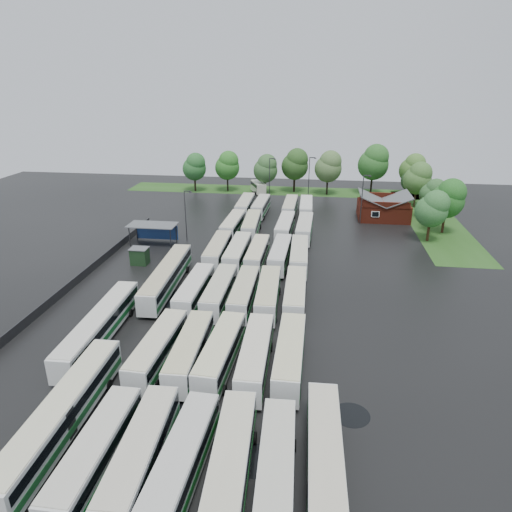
# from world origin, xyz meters

# --- Properties ---
(ground) EXTENTS (160.00, 160.00, 0.00)m
(ground) POSITION_xyz_m (0.00, 0.00, 0.00)
(ground) COLOR black
(ground) RESTS_ON ground
(brick_building) EXTENTS (10.07, 8.60, 5.39)m
(brick_building) POSITION_xyz_m (24.00, 42.77, 1.87)
(brick_building) COLOR maroon
(brick_building) RESTS_ON ground
(wash_shed) EXTENTS (8.20, 4.20, 3.58)m
(wash_shed) POSITION_xyz_m (-17.20, 22.02, 2.99)
(wash_shed) COLOR #2D2D30
(wash_shed) RESTS_ON ground
(utility_hut) EXTENTS (2.70, 2.20, 2.62)m
(utility_hut) POSITION_xyz_m (-16.20, 12.60, 1.32)
(utility_hut) COLOR black
(utility_hut) RESTS_ON ground
(grass_strip_north) EXTENTS (80.00, 10.00, 0.01)m
(grass_strip_north) POSITION_xyz_m (2.00, 64.80, 0.01)
(grass_strip_north) COLOR #244F17
(grass_strip_north) RESTS_ON ground
(grass_strip_east) EXTENTS (10.00, 50.00, 0.01)m
(grass_strip_east) POSITION_xyz_m (34.00, 42.80, 0.01)
(grass_strip_east) COLOR #244F17
(grass_strip_east) RESTS_ON ground
(west_fence) EXTENTS (0.10, 50.00, 1.20)m
(west_fence) POSITION_xyz_m (-22.20, 8.00, 0.60)
(west_fence) COLOR #2D2D30
(west_fence) RESTS_ON ground
(bus_r0c0) EXTENTS (2.50, 11.71, 3.26)m
(bus_r0c0) POSITION_xyz_m (-4.39, -26.30, 1.79)
(bus_r0c0) COLOR silver
(bus_r0c0) RESTS_ON ground
(bus_r0c1) EXTENTS (3.04, 12.08, 3.34)m
(bus_r0c1) POSITION_xyz_m (-1.12, -26.00, 1.83)
(bus_r0c1) COLOR silver
(bus_r0c1) RESTS_ON ground
(bus_r0c2) EXTENTS (2.93, 11.75, 3.25)m
(bus_r0c2) POSITION_xyz_m (1.93, -26.15, 1.79)
(bus_r0c2) COLOR silver
(bus_r0c2) RESTS_ON ground
(bus_r0c3) EXTENTS (3.12, 12.04, 3.32)m
(bus_r0c3) POSITION_xyz_m (5.38, -25.76, 1.83)
(bus_r0c3) COLOR silver
(bus_r0c3) RESTS_ON ground
(bus_r0c4) EXTENTS (2.88, 11.54, 3.19)m
(bus_r0c4) POSITION_xyz_m (8.56, -25.93, 1.75)
(bus_r0c4) COLOR silver
(bus_r0c4) RESTS_ON ground
(bus_r1c0) EXTENTS (2.90, 11.77, 3.25)m
(bus_r1c0) POSITION_xyz_m (-4.51, -12.65, 1.79)
(bus_r1c0) COLOR silver
(bus_r1c0) RESTS_ON ground
(bus_r1c1) EXTENTS (2.80, 11.76, 3.26)m
(bus_r1c1) POSITION_xyz_m (-1.24, -12.59, 1.79)
(bus_r1c1) COLOR silver
(bus_r1c1) RESTS_ON ground
(bus_r1c2) EXTENTS (3.10, 11.95, 3.30)m
(bus_r1c2) POSITION_xyz_m (1.83, -12.53, 1.81)
(bus_r1c2) COLOR silver
(bus_r1c2) RESTS_ON ground
(bus_r1c3) EXTENTS (2.77, 12.04, 3.34)m
(bus_r1c3) POSITION_xyz_m (5.28, -12.65, 1.84)
(bus_r1c3) COLOR silver
(bus_r1c3) RESTS_ON ground
(bus_r1c4) EXTENTS (2.61, 12.04, 3.35)m
(bus_r1c4) POSITION_xyz_m (8.57, -12.15, 1.84)
(bus_r1c4) COLOR silver
(bus_r1c4) RESTS_ON ground
(bus_r2c0) EXTENTS (2.62, 11.71, 3.25)m
(bus_r2c0) POSITION_xyz_m (-4.33, 0.86, 1.79)
(bus_r2c0) COLOR silver
(bus_r2c0) RESTS_ON ground
(bus_r2c1) EXTENTS (2.57, 11.80, 3.28)m
(bus_r2c1) POSITION_xyz_m (-1.13, 0.88, 1.80)
(bus_r2c1) COLOR silver
(bus_r2c1) RESTS_ON ground
(bus_r2c2) EXTENTS (2.53, 11.62, 3.23)m
(bus_r2c2) POSITION_xyz_m (1.98, 0.93, 1.78)
(bus_r2c2) COLOR silver
(bus_r2c2) RESTS_ON ground
(bus_r2c3) EXTENTS (2.94, 11.94, 3.30)m
(bus_r2c3) POSITION_xyz_m (5.01, 1.02, 1.82)
(bus_r2c3) COLOR silver
(bus_r2c3) RESTS_ON ground
(bus_r2c4) EXTENTS (2.68, 11.85, 3.29)m
(bus_r2c4) POSITION_xyz_m (8.36, 1.43, 1.81)
(bus_r2c4) COLOR silver
(bus_r2c4) RESTS_ON ground
(bus_r3c0) EXTENTS (2.82, 12.08, 3.35)m
(bus_r3c0) POSITION_xyz_m (-4.40, 15.01, 1.84)
(bus_r3c0) COLOR silver
(bus_r3c0) RESTS_ON ground
(bus_r3c1) EXTENTS (2.63, 12.09, 3.36)m
(bus_r3c1) POSITION_xyz_m (-1.22, 14.67, 1.85)
(bus_r3c1) COLOR silver
(bus_r3c1) RESTS_ON ground
(bus_r3c2) EXTENTS (2.59, 11.50, 3.19)m
(bus_r3c2) POSITION_xyz_m (1.84, 14.63, 1.76)
(bus_r3c2) COLOR silver
(bus_r3c2) RESTS_ON ground
(bus_r3c3) EXTENTS (2.81, 11.78, 3.26)m
(bus_r3c3) POSITION_xyz_m (5.30, 14.93, 1.79)
(bus_r3c3) COLOR silver
(bus_r3c3) RESTS_ON ground
(bus_r3c4) EXTENTS (2.81, 11.98, 3.32)m
(bus_r3c4) POSITION_xyz_m (8.23, 14.55, 1.83)
(bus_r3c4) COLOR silver
(bus_r3c4) RESTS_ON ground
(bus_r4c0) EXTENTS (2.83, 11.97, 3.31)m
(bus_r4c0) POSITION_xyz_m (-4.45, 28.45, 1.82)
(bus_r4c0) COLOR silver
(bus_r4c0) RESTS_ON ground
(bus_r4c1) EXTENTS (2.99, 12.01, 3.32)m
(bus_r4c1) POSITION_xyz_m (-1.09, 28.71, 1.82)
(bus_r4c1) COLOR silver
(bus_r4c1) RESTS_ON ground
(bus_r4c3) EXTENTS (2.92, 12.00, 3.32)m
(bus_r4c3) POSITION_xyz_m (5.03, 28.52, 1.83)
(bus_r4c3) COLOR silver
(bus_r4c3) RESTS_ON ground
(bus_r4c4) EXTENTS (2.83, 12.04, 3.33)m
(bus_r4c4) POSITION_xyz_m (8.54, 28.22, 1.83)
(bus_r4c4) COLOR silver
(bus_r4c4) RESTS_ON ground
(bus_r5c0) EXTENTS (2.65, 12.11, 3.37)m
(bus_r5c0) POSITION_xyz_m (-4.38, 41.97, 1.85)
(bus_r5c0) COLOR silver
(bus_r5c0) RESTS_ON ground
(bus_r5c1) EXTENTS (2.79, 11.51, 3.18)m
(bus_r5c1) POSITION_xyz_m (-1.08, 42.33, 1.75)
(bus_r5c1) COLOR silver
(bus_r5c1) RESTS_ON ground
(bus_r5c3) EXTENTS (2.66, 11.67, 3.24)m
(bus_r5c3) POSITION_xyz_m (5.05, 42.25, 1.78)
(bus_r5c3) COLOR silver
(bus_r5c3) RESTS_ON ground
(bus_r5c4) EXTENTS (2.72, 11.86, 3.29)m
(bus_r5c4) POSITION_xyz_m (8.36, 42.11, 1.81)
(bus_r5c4) COLOR silver
(bus_r5c4) RESTS_ON ground
(artic_bus_west_a) EXTENTS (2.86, 17.91, 3.31)m
(artic_bus_west_a) POSITION_xyz_m (-8.91, -22.84, 1.84)
(artic_bus_west_a) COLOR silver
(artic_bus_west_a) RESTS_ON ground
(artic_bus_west_b) EXTENTS (3.19, 18.04, 3.33)m
(artic_bus_west_b) POSITION_xyz_m (-9.16, 4.51, 1.85)
(artic_bus_west_b) COLOR silver
(artic_bus_west_b) RESTS_ON ground
(artic_bus_west_c) EXTENTS (2.93, 17.53, 3.24)m
(artic_bus_west_c) POSITION_xyz_m (-12.26, -9.18, 1.80)
(artic_bus_west_c) COLOR silver
(artic_bus_west_c) RESTS_ON ground
(artic_bus_east) EXTENTS (2.87, 17.27, 3.19)m
(artic_bus_east) POSITION_xyz_m (11.92, -26.34, 1.77)
(artic_bus_east) COLOR silver
(artic_bus_east) RESTS_ON ground
(minibus) EXTENTS (4.62, 6.75, 2.77)m
(minibus) POSITION_xyz_m (-4.19, 61.77, 1.54)
(minibus) COLOR beige
(minibus) RESTS_ON ground
(tree_north_0) EXTENTS (5.89, 5.89, 9.75)m
(tree_north_0) POSITION_xyz_m (-20.17, 61.43, 6.27)
(tree_north_0) COLOR black
(tree_north_0) RESTS_ON ground
(tree_north_1) EXTENTS (6.15, 6.15, 10.19)m
(tree_north_1) POSITION_xyz_m (-12.02, 62.69, 6.56)
(tree_north_1) COLOR black
(tree_north_1) RESTS_ON ground
(tree_north_2) EXTENTS (5.93, 5.93, 9.83)m
(tree_north_2) POSITION_xyz_m (-2.21, 61.19, 6.32)
(tree_north_2) COLOR #37241A
(tree_north_2) RESTS_ON ground
(tree_north_3) EXTENTS (6.64, 6.64, 10.99)m
(tree_north_3) POSITION_xyz_m (4.85, 63.90, 7.07)
(tree_north_3) COLOR black
(tree_north_3) RESTS_ON ground
(tree_north_4) EXTENTS (6.54, 6.54, 10.84)m
(tree_north_4) POSITION_xyz_m (13.02, 62.30, 6.97)
(tree_north_4) COLOR black
(tree_north_4) RESTS_ON ground
(tree_north_5) EXTENTS (7.41, 7.41, 12.28)m
(tree_north_5) POSITION_xyz_m (23.89, 64.44, 7.90)
(tree_north_5) COLOR black
(tree_north_5) RESTS_ON ground
(tree_north_6) EXTENTS (6.16, 6.16, 10.21)m
(tree_north_6) POSITION_xyz_m (33.20, 64.59, 6.57)
(tree_north_6) COLOR black
(tree_north_6) RESTS_ON ground
(tree_east_0) EXTENTS (5.59, 5.57, 9.23)m
(tree_east_0) POSITION_xyz_m (30.39, 29.68, 5.93)
(tree_east_0) COLOR #3B2513
(tree_east_0) RESTS_ON ground
(tree_east_1) EXTENTS (6.20, 6.20, 10.27)m
(tree_east_1) POSITION_xyz_m (34.13, 34.85, 6.61)
(tree_east_1) COLOR #351F11
(tree_east_1) RESTS_ON ground
(tree_east_2) EXTENTS (5.04, 5.02, 8.31)m
(tree_east_2) POSITION_xyz_m (33.66, 44.13, 5.34)
(tree_east_2) COLOR #362918
(tree_east_2) RESTS_ON ground
(tree_east_3) EXTENTS (6.11, 6.11, 10.12)m
(tree_east_3) POSITION_xyz_m (32.30, 53.21, 6.51)
(tree_east_3) COLOR #372616
(tree_east_3) RESTS_ON ground
(tree_east_4) EXTENTS (4.74, 4.73, 7.84)m
(tree_east_4) POSITION_xyz_m (32.18, 58.89, 5.04)
(tree_east_4) COLOR #3C2A13
(tree_east_4) RESTS_ON ground
(lamp_post_ne) EXTENTS (1.49, 0.29, 9.70)m
(lamp_post_ne) POSITION_xyz_m (19.27, 38.56, 5.63)
(lamp_post_ne) COLOR #2D2D30
(lamp_post_ne) RESTS_ON ground
(lamp_post_nw) EXTENTS (1.39, 0.27, 9.03)m
(lamp_post_nw) POSITION_xyz_m (-11.89, 24.16, 5.24)
(lamp_post_nw) COLOR #2D2D30
(lamp_post_nw) RESTS_ON ground
(lamp_post_back_w) EXTENTS (1.53, 0.30, 9.97)m
(lamp_post_back_w) POSITION_xyz_m (-0.46, 54.21, 5.79)
(lamp_post_back_w) COLOR #2D2D30
(lamp_post_back_w) RESTS_ON ground
(lamp_post_back_e) EXTENTS (1.58, 0.31, 10.28)m
(lamp_post_back_e) POSITION_xyz_m (8.59, 54.75, 5.97)
(lamp_post_back_e) COLOR #2D2D30
(lamp_post_back_e) RESTS_ON ground
(puddle_0) EXTENTS (4.92, 4.92, 0.01)m
(puddle_0) POSITION_xyz_m (-0.79, -18.77, 0.00)
(puddle_0) COLOR black
(puddle_0) RESTS_ON ground
(puddle_1) EXTENTS (3.48, 3.48, 0.01)m
(puddle_1) POSITION_xyz_m (6.96, -23.69, 0.00)
(puddle_1) COLOR black
(puddle_1) RESTS_ON ground
(puddle_2) EXTENTS (5.10, 5.10, 0.01)m
(puddle_2) POSITION_xyz_m (-8.12, 1.64, 0.00)
(puddle_2) COLOR black
(puddle_2) RESTS_ON ground
(puddle_3) EXTENTS (4.09, 4.09, 0.01)m
(puddle_3) POSITION_xyz_m (4.50, -2.44, 0.00)
(puddle_3) COLOR black
(puddle_3) RESTS_ON ground
(puddle_4) EXTENTS (3.23, 3.23, 0.01)m
(puddle_4) POSITION_xyz_m (14.25, -17.65, 0.00)
(puddle_4) COLOR black
(puddle_4) RESTS_ON ground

